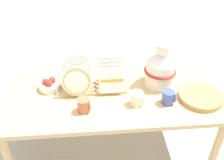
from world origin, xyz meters
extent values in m
plane|color=#B2ADA3|center=(0.00, 0.00, 0.00)|extent=(14.00, 14.00, 0.00)
cube|color=tan|center=(0.00, 0.00, 0.62)|extent=(1.53, 0.72, 0.03)
cylinder|color=tan|center=(0.72, -0.31, 0.30)|extent=(0.06, 0.06, 0.60)
cylinder|color=tan|center=(-0.72, 0.31, 0.30)|extent=(0.06, 0.06, 0.60)
cylinder|color=tan|center=(0.72, 0.31, 0.30)|extent=(0.06, 0.06, 0.60)
cylinder|color=white|center=(0.35, 0.07, 0.74)|extent=(0.21, 0.21, 0.20)
cone|color=white|center=(0.35, 0.07, 0.87)|extent=(0.21, 0.21, 0.07)
cylinder|color=white|center=(0.35, 0.07, 0.94)|extent=(0.09, 0.09, 0.07)
torus|color=white|center=(0.35, 0.07, 0.98)|extent=(0.13, 0.13, 0.02)
torus|color=#B72D23|center=(0.35, 0.07, 0.76)|extent=(0.23, 0.23, 0.02)
cube|color=tan|center=(-0.24, 0.05, 0.65)|extent=(0.22, 0.16, 0.02)
cylinder|color=tan|center=(-0.32, 0.12, 0.70)|extent=(0.01, 0.01, 0.08)
cylinder|color=tan|center=(-0.16, 0.12, 0.70)|extent=(0.01, 0.01, 0.08)
cylinder|color=white|center=(-0.24, -0.02, 0.77)|extent=(0.21, 0.07, 0.21)
torus|color=gold|center=(-0.24, -0.02, 0.77)|extent=(0.19, 0.06, 0.18)
cylinder|color=white|center=(-0.24, 0.02, 0.77)|extent=(0.21, 0.07, 0.21)
cylinder|color=white|center=(-0.24, 0.05, 0.77)|extent=(0.21, 0.07, 0.21)
cylinder|color=white|center=(-0.24, 0.09, 0.77)|extent=(0.21, 0.07, 0.21)
cylinder|color=white|center=(-0.24, 0.13, 0.77)|extent=(0.21, 0.07, 0.21)
cube|color=tan|center=(0.00, 0.06, 0.65)|extent=(0.22, 0.16, 0.02)
cylinder|color=tan|center=(-0.08, 0.13, 0.70)|extent=(0.01, 0.01, 0.08)
cylinder|color=tan|center=(0.08, 0.13, 0.70)|extent=(0.01, 0.01, 0.08)
cube|color=white|center=(0.00, -0.01, 0.75)|extent=(0.18, 0.06, 0.17)
cube|color=white|center=(0.00, 0.04, 0.75)|extent=(0.18, 0.06, 0.17)
cube|color=white|center=(0.00, 0.08, 0.75)|extent=(0.18, 0.06, 0.17)
cube|color=white|center=(0.00, 0.13, 0.75)|extent=(0.18, 0.06, 0.17)
cube|color=gold|center=(0.00, -0.01, 0.75)|extent=(0.15, 0.01, 0.02)
cylinder|color=tan|center=(0.60, -0.12, 0.64)|extent=(0.30, 0.30, 0.01)
cylinder|color=tan|center=(0.60, -0.12, 0.65)|extent=(0.30, 0.30, 0.01)
cylinder|color=tan|center=(0.60, -0.12, 0.66)|extent=(0.30, 0.30, 0.01)
cylinder|color=tan|center=(0.60, -0.12, 0.67)|extent=(0.30, 0.30, 0.01)
cylinder|color=silver|center=(0.15, -0.14, 0.69)|extent=(0.08, 0.08, 0.10)
torus|color=silver|center=(0.19, -0.14, 0.69)|extent=(0.01, 0.08, 0.08)
cylinder|color=#B76647|center=(-0.20, -0.17, 0.69)|extent=(0.08, 0.08, 0.10)
torus|color=#B76647|center=(-0.16, -0.17, 0.69)|extent=(0.01, 0.08, 0.08)
cylinder|color=#42569E|center=(0.36, -0.14, 0.69)|extent=(0.08, 0.08, 0.10)
torus|color=#42569E|center=(0.41, -0.14, 0.69)|extent=(0.01, 0.08, 0.08)
cylinder|color=white|center=(-0.45, 0.08, 0.66)|extent=(0.16, 0.16, 0.05)
sphere|color=#B72D23|center=(-0.47, 0.08, 0.70)|extent=(0.05, 0.05, 0.05)
sphere|color=#B72D23|center=(-0.42, 0.10, 0.70)|extent=(0.05, 0.05, 0.05)
sphere|color=#B72D23|center=(-0.44, 0.06, 0.70)|extent=(0.05, 0.05, 0.05)
camera|label=1|loc=(-0.12, -1.45, 1.82)|focal=42.00mm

